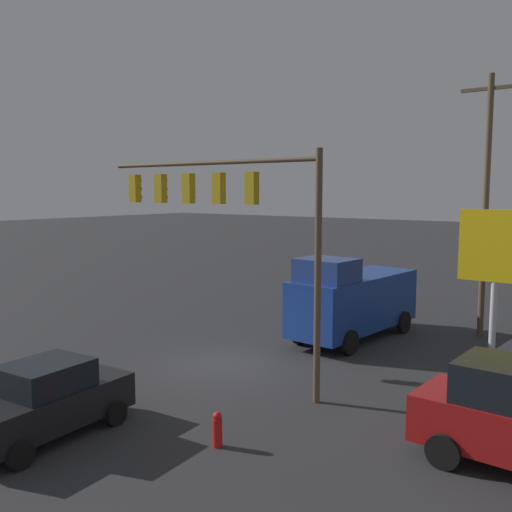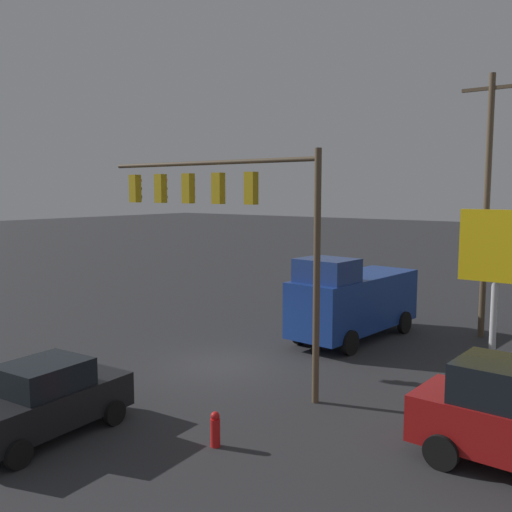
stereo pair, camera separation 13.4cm
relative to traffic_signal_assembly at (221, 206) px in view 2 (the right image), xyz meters
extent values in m
plane|color=#2D2D30|center=(0.92, -1.04, -5.72)|extent=(200.00, 200.00, 0.00)
cylinder|color=brown|center=(-3.63, 0.03, -2.02)|extent=(0.20, 0.20, 7.39)
cylinder|color=brown|center=(0.67, 0.03, 1.37)|extent=(8.59, 0.14, 0.14)
cube|color=#B79314|center=(-1.24, 0.03, 0.55)|extent=(0.36, 0.28, 1.00)
sphere|color=#FF4141|center=(-1.24, -0.16, 0.85)|extent=(0.22, 0.22, 0.22)
sphere|color=#392305|center=(-1.24, -0.16, 0.55)|extent=(0.22, 0.22, 0.22)
sphere|color=black|center=(-1.24, -0.16, 0.25)|extent=(0.22, 0.22, 0.22)
cube|color=#B79314|center=(0.10, 0.03, 0.55)|extent=(0.36, 0.28, 1.00)
sphere|color=#FF4141|center=(0.10, -0.16, 0.85)|extent=(0.22, 0.22, 0.22)
sphere|color=#392305|center=(0.10, -0.16, 0.55)|extent=(0.22, 0.22, 0.22)
sphere|color=black|center=(0.10, -0.16, 0.25)|extent=(0.22, 0.22, 0.22)
cube|color=#B79314|center=(1.44, 0.03, 0.55)|extent=(0.36, 0.28, 1.00)
sphere|color=#FF4141|center=(1.44, -0.16, 0.85)|extent=(0.22, 0.22, 0.22)
sphere|color=#392305|center=(1.44, -0.16, 0.55)|extent=(0.22, 0.22, 0.22)
sphere|color=black|center=(1.44, -0.16, 0.25)|extent=(0.22, 0.22, 0.22)
cube|color=#B79314|center=(2.78, 0.03, 0.55)|extent=(0.36, 0.28, 1.00)
sphere|color=#FF4141|center=(2.78, -0.16, 0.85)|extent=(0.22, 0.22, 0.22)
sphere|color=#392305|center=(2.78, -0.16, 0.55)|extent=(0.22, 0.22, 0.22)
sphere|color=black|center=(2.78, -0.16, 0.25)|extent=(0.22, 0.22, 0.22)
cube|color=#B79314|center=(4.12, 0.03, 0.55)|extent=(0.36, 0.28, 1.00)
sphere|color=#FF4141|center=(4.12, -0.16, 0.85)|extent=(0.22, 0.22, 0.22)
sphere|color=#392305|center=(4.12, -0.16, 0.55)|extent=(0.22, 0.22, 0.22)
sphere|color=black|center=(4.12, -0.16, 0.25)|extent=(0.22, 0.22, 0.22)
cylinder|color=brown|center=(-5.23, -10.80, -0.24)|extent=(0.26, 0.26, 10.94)
cube|color=brown|center=(-5.23, -10.80, 4.63)|extent=(2.40, 0.14, 0.14)
cylinder|color=silver|center=(-6.57, -7.49, -2.95)|extent=(0.24, 0.24, 5.52)
cube|color=yellow|center=(-6.57, -7.49, -1.50)|extent=(2.62, 0.24, 2.61)
cube|color=black|center=(-6.57, -7.62, -1.50)|extent=(1.83, 0.04, 0.92)
cube|color=navy|center=(-1.11, -7.19, -4.14)|extent=(2.74, 6.94, 2.20)
cube|color=navy|center=(-0.97, -5.09, -2.59)|extent=(2.23, 1.94, 0.90)
cylinder|color=black|center=(-2.13, -4.91, -5.24)|extent=(0.28, 0.97, 0.96)
cylinder|color=black|center=(0.21, -5.06, -5.24)|extent=(0.28, 0.97, 0.96)
cylinder|color=black|center=(-2.42, -9.32, -5.24)|extent=(0.28, 0.97, 0.96)
cylinder|color=black|center=(-0.09, -9.47, -5.24)|extent=(0.28, 0.97, 0.96)
cube|color=black|center=(-8.81, 0.80, -3.77)|extent=(1.65, 1.88, 0.90)
cylinder|color=black|center=(-7.99, 1.80, -5.32)|extent=(0.81, 0.24, 0.80)
cylinder|color=black|center=(-8.04, -0.24, -5.32)|extent=(0.81, 0.24, 0.80)
cube|color=black|center=(0.57, 6.17, -4.94)|extent=(2.15, 4.53, 0.90)
cube|color=black|center=(0.57, 6.17, -4.14)|extent=(1.81, 2.13, 0.70)
cylinder|color=black|center=(-0.46, 7.52, -5.39)|extent=(0.27, 0.68, 0.66)
cylinder|color=black|center=(-0.23, 4.67, -5.39)|extent=(0.27, 0.68, 0.66)
cylinder|color=black|center=(1.60, 4.82, -5.39)|extent=(0.27, 0.68, 0.66)
cube|color=#474C51|center=(3.21, -13.31, -4.96)|extent=(1.85, 3.86, 0.90)
cube|color=black|center=(3.20, -13.61, -4.13)|extent=(1.63, 1.76, 0.76)
cylinder|color=black|center=(2.39, -12.05, -5.41)|extent=(0.24, 0.63, 0.62)
cylinder|color=black|center=(4.13, -12.11, -5.41)|extent=(0.24, 0.63, 0.62)
cylinder|color=black|center=(2.30, -14.51, -5.41)|extent=(0.24, 0.63, 0.62)
cylinder|color=black|center=(4.03, -14.58, -5.41)|extent=(0.24, 0.63, 0.62)
cylinder|color=red|center=(-3.23, 4.00, -5.37)|extent=(0.24, 0.24, 0.70)
sphere|color=red|center=(-3.23, 4.00, -4.95)|extent=(0.22, 0.22, 0.22)
camera|label=1|loc=(-11.97, 14.00, 0.48)|focal=40.00mm
camera|label=2|loc=(-12.08, 13.92, 0.48)|focal=40.00mm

